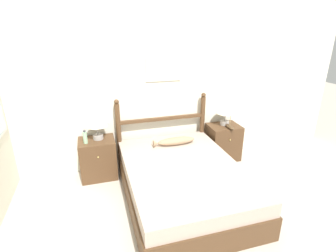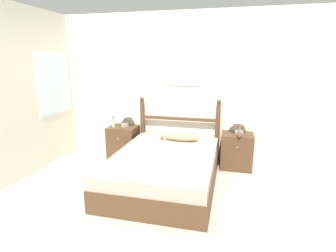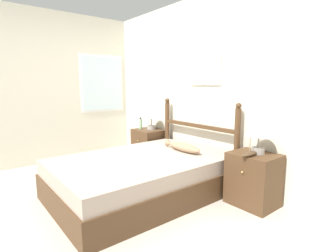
% 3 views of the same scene
% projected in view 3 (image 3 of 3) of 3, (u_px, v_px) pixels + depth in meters
% --- Properties ---
extents(ground_plane, '(16.00, 16.00, 0.00)m').
position_uv_depth(ground_plane, '(90.00, 209.00, 2.84)').
color(ground_plane, '#B7AD9E').
extents(wall_back, '(6.40, 0.08, 2.55)m').
position_uv_depth(wall_back, '(203.00, 89.00, 3.72)').
color(wall_back, beige).
rests_on(wall_back, ground_plane).
extents(wall_left, '(0.08, 6.40, 2.55)m').
position_uv_depth(wall_left, '(35.00, 88.00, 4.28)').
color(wall_left, beige).
rests_on(wall_left, ground_plane).
extents(bed, '(1.43, 2.01, 0.47)m').
position_uv_depth(bed, '(141.00, 177.00, 3.17)').
color(bed, '#4C331E').
rests_on(bed, ground_plane).
extents(headboard, '(1.43, 0.07, 1.12)m').
position_uv_depth(headboard, '(197.00, 137.00, 3.72)').
color(headboard, '#4C331E').
rests_on(headboard, ground_plane).
extents(nightstand_left, '(0.51, 0.43, 0.59)m').
position_uv_depth(nightstand_left, '(149.00, 146.00, 4.45)').
color(nightstand_left, '#4C331E').
rests_on(nightstand_left, ground_plane).
extents(nightstand_right, '(0.51, 0.43, 0.59)m').
position_uv_depth(nightstand_right, '(253.00, 179.00, 2.91)').
color(nightstand_right, '#4C331E').
rests_on(nightstand_right, ground_plane).
extents(table_lamp_left, '(0.29, 0.29, 0.35)m').
position_uv_depth(table_lamp_left, '(151.00, 115.00, 4.37)').
color(table_lamp_left, gray).
rests_on(table_lamp_left, nightstand_left).
extents(table_lamp_right, '(0.29, 0.29, 0.35)m').
position_uv_depth(table_lamp_right, '(259.00, 131.00, 2.83)').
color(table_lamp_right, gray).
rests_on(table_lamp_right, nightstand_right).
extents(bottle, '(0.06, 0.06, 0.20)m').
position_uv_depth(bottle, '(141.00, 124.00, 4.46)').
color(bottle, '#99C699').
rests_on(bottle, nightstand_left).
extents(model_boat, '(0.08, 0.26, 0.20)m').
position_uv_depth(model_boat, '(250.00, 154.00, 2.76)').
color(model_boat, '#4C3823').
rests_on(model_boat, nightstand_right).
extents(fish_pillow, '(0.63, 0.15, 0.11)m').
position_uv_depth(fish_pillow, '(183.00, 147.00, 3.44)').
color(fish_pillow, '#997A5B').
rests_on(fish_pillow, bed).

